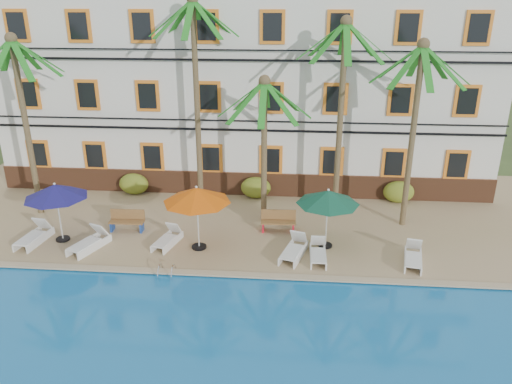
# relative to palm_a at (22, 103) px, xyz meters

# --- Properties ---
(ground) EXTENTS (100.00, 100.00, 0.00)m
(ground) POSITION_rel_palm_a_xyz_m (9.17, -3.96, -5.43)
(ground) COLOR #384C23
(ground) RESTS_ON ground
(pool_deck) EXTENTS (30.00, 12.00, 0.25)m
(pool_deck) POSITION_rel_palm_a_xyz_m (9.17, 1.04, -5.31)
(pool_deck) COLOR tan
(pool_deck) RESTS_ON ground
(pool_coping) EXTENTS (30.00, 0.35, 0.06)m
(pool_coping) POSITION_rel_palm_a_xyz_m (9.17, -4.86, -5.15)
(pool_coping) COLOR tan
(pool_coping) RESTS_ON pool_deck
(hotel_building) EXTENTS (25.40, 6.44, 10.22)m
(hotel_building) POSITION_rel_palm_a_xyz_m (9.17, 6.02, -0.06)
(hotel_building) COLOR silver
(hotel_building) RESTS_ON pool_deck
(palm_a) EXTENTS (3.96, 3.96, 8.13)m
(palm_a) POSITION_rel_palm_a_xyz_m (0.00, 0.00, 0.00)
(palm_a) COLOR brown
(palm_a) RESTS_ON pool_deck
(palm_b) EXTENTS (3.96, 3.96, 9.64)m
(palm_b) POSITION_rel_palm_a_xyz_m (7.32, 1.79, 0.86)
(palm_b) COLOR brown
(palm_b) RESTS_ON pool_deck
(palm_c) EXTENTS (3.96, 3.96, 6.50)m
(palm_c) POSITION_rel_palm_a_xyz_m (10.52, 0.20, -0.96)
(palm_c) COLOR brown
(palm_c) RESTS_ON pool_deck
(palm_d) EXTENTS (3.96, 3.96, 8.81)m
(palm_d) POSITION_rel_palm_a_xyz_m (13.78, 1.01, 0.39)
(palm_d) COLOR brown
(palm_d) RESTS_ON pool_deck
(palm_e) EXTENTS (3.96, 3.96, 8.01)m
(palm_e) POSITION_rel_palm_a_xyz_m (16.73, 0.09, -0.07)
(palm_e) COLOR brown
(palm_e) RESTS_ON pool_deck
(shrub_left) EXTENTS (1.50, 0.90, 1.10)m
(shrub_left) POSITION_rel_palm_a_xyz_m (3.69, 2.64, -4.63)
(shrub_left) COLOR #20611B
(shrub_left) RESTS_ON pool_deck
(shrub_mid) EXTENTS (1.50, 0.90, 1.10)m
(shrub_mid) POSITION_rel_palm_a_xyz_m (9.95, 2.64, -4.63)
(shrub_mid) COLOR #20611B
(shrub_mid) RESTS_ON pool_deck
(shrub_right) EXTENTS (1.50, 0.90, 1.10)m
(shrub_right) POSITION_rel_palm_a_xyz_m (16.99, 2.64, -4.63)
(shrub_right) COLOR #20611B
(shrub_right) RESTS_ON pool_deck
(umbrella_blue) EXTENTS (2.56, 2.56, 2.56)m
(umbrella_blue) POSITION_rel_palm_a_xyz_m (2.29, -2.65, -3.00)
(umbrella_blue) COLOR black
(umbrella_blue) RESTS_ON pool_deck
(umbrella_red) EXTENTS (2.70, 2.70, 2.69)m
(umbrella_red) POSITION_rel_palm_a_xyz_m (8.10, -2.87, -2.88)
(umbrella_red) COLOR black
(umbrella_red) RESTS_ON pool_deck
(umbrella_green) EXTENTS (2.52, 2.52, 2.52)m
(umbrella_green) POSITION_rel_palm_a_xyz_m (13.21, -2.31, -3.03)
(umbrella_green) COLOR black
(umbrella_green) RESTS_ON pool_deck
(lounger_a) EXTENTS (0.90, 1.97, 0.90)m
(lounger_a) POSITION_rel_palm_a_xyz_m (1.22, -2.94, -4.89)
(lounger_a) COLOR silver
(lounger_a) RESTS_ON pool_deck
(lounger_b) EXTENTS (1.33, 2.01, 0.90)m
(lounger_b) POSITION_rel_palm_a_xyz_m (3.72, -3.29, -4.89)
(lounger_b) COLOR silver
(lounger_b) RESTS_ON pool_deck
(lounger_c) EXTENTS (1.01, 1.80, 0.80)m
(lounger_c) POSITION_rel_palm_a_xyz_m (6.77, -2.69, -4.92)
(lounger_c) COLOR silver
(lounger_c) RESTS_ON pool_deck
(lounger_d) EXTENTS (1.18, 2.00, 0.89)m
(lounger_d) POSITION_rel_palm_a_xyz_m (11.94, -3.23, -4.89)
(lounger_d) COLOR silver
(lounger_d) RESTS_ON pool_deck
(lounger_e) EXTENTS (0.62, 1.71, 0.81)m
(lounger_e) POSITION_rel_palm_a_xyz_m (12.87, -3.38, -4.92)
(lounger_e) COLOR silver
(lounger_e) RESTS_ON pool_deck
(lounger_f) EXTENTS (0.96, 1.86, 0.84)m
(lounger_f) POSITION_rel_palm_a_xyz_m (16.48, -3.42, -4.91)
(lounger_f) COLOR silver
(lounger_f) RESTS_ON pool_deck
(bench_left) EXTENTS (1.51, 0.50, 0.93)m
(bench_left) POSITION_rel_palm_a_xyz_m (4.70, -1.51, -4.71)
(bench_left) COLOR olive
(bench_left) RESTS_ON pool_deck
(bench_right) EXTENTS (1.52, 0.53, 0.93)m
(bench_right) POSITION_rel_palm_a_xyz_m (11.23, -1.01, -4.71)
(bench_right) COLOR olive
(bench_right) RESTS_ON pool_deck
(pool_ladder) EXTENTS (0.54, 0.74, 0.74)m
(pool_ladder) POSITION_rel_palm_a_xyz_m (7.30, -4.96, -5.18)
(pool_ladder) COLOR silver
(pool_ladder) RESTS_ON ground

